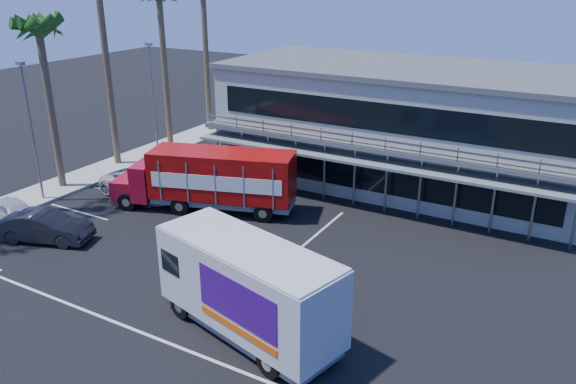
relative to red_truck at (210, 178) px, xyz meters
The scene contains 14 objects.
ground 6.95m from the red_truck, 45.64° to the right, with size 120.00×120.00×0.00m, color black.
building 12.85m from the red_truck, 52.92° to the left, with size 22.40×12.00×7.30m.
curb_strip 10.55m from the red_truck, behind, with size 3.00×32.00×0.16m, color #A5A399.
palm_c 12.69m from the red_truck, behind, with size 2.80×2.80×10.75m.
palm_e 15.59m from the red_truck, 140.65° to the left, with size 2.80×2.80×12.25m.
light_pole_near 10.57m from the red_truck, 158.34° to the right, with size 0.50×0.25×8.09m.
light_pole_far 11.67m from the red_truck, 146.86° to the left, with size 0.50×0.25×8.09m.
red_truck is the anchor object (origin of this frame).
white_van 12.10m from the red_truck, 46.72° to the right, with size 7.91×4.38×3.67m.
parked_car_a 10.43m from the red_truck, 139.08° to the right, with size 1.59×3.96×1.35m, color silver.
parked_car_b 8.81m from the red_truck, 123.52° to the right, with size 1.61×4.61×1.52m, color black.
parked_car_c 4.97m from the red_truck, behind, with size 2.52×5.46×1.52m, color silver.
parked_car_d 5.72m from the red_truck, 149.71° to the left, with size 1.92×4.72×1.37m, color #2A2F38.
parked_car_e 5.53m from the red_truck, 153.38° to the left, with size 1.60×3.99×1.36m, color gray.
Camera 1 is at (13.54, -18.65, 12.59)m, focal length 35.00 mm.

